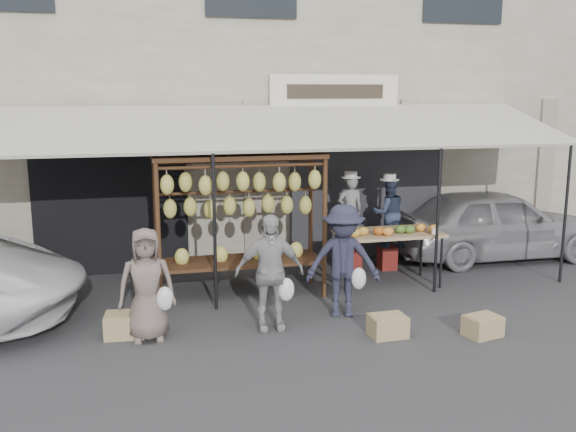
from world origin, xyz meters
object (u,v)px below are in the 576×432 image
customer_left (147,285)px  crate_near_a (388,326)px  produce_table (390,234)px  vendor_left (350,211)px  crate_far (125,325)px  customer_mid (269,272)px  crate_near_b (483,326)px  vendor_right (389,213)px  banana_rack (240,197)px  sedan (495,223)px  customer_right (343,261)px

customer_left → crate_near_a: 3.17m
produce_table → vendor_left: size_ratio=1.39×
produce_table → crate_far: bearing=-163.3°
vendor_left → customer_mid: size_ratio=0.78×
customer_left → crate_near_a: (3.05, -0.63, -0.60)m
customer_left → crate_near_b: bearing=-12.1°
produce_table → vendor_right: 1.01m
banana_rack → produce_table: bearing=-0.6°
crate_near_a → sedan: 4.80m
sedan → banana_rack: bearing=103.2°
customer_right → crate_near_b: 2.05m
customer_mid → customer_right: (1.12, 0.25, 0.02)m
banana_rack → vendor_right: banana_rack is taller
customer_left → crate_near_a: bearing=-11.7°
crate_near_b → crate_far: bearing=166.5°
customer_right → crate_near_a: size_ratio=3.45×
customer_right → banana_rack: bearing=150.1°
sedan → vendor_left: bearing=95.9°
vendor_left → vendor_right: (0.74, 0.05, -0.08)m
crate_near_a → produce_table: bearing=67.3°
customer_mid → vendor_right: bearing=43.7°
vendor_left → crate_near_b: bearing=104.7°
produce_table → customer_mid: 2.73m
banana_rack → produce_table: 2.56m
vendor_right → sedan: size_ratio=0.31×
customer_mid → vendor_left: bearing=52.4°
sedan → crate_near_a: bearing=133.4°
customer_mid → sedan: bearing=29.8°
vendor_right → crate_far: size_ratio=2.44×
vendor_right → sedan: bearing=-170.4°
crate_near_a → crate_far: 3.44m
vendor_left → customer_mid: vendor_left is taller
crate_near_b → banana_rack: bearing=139.6°
produce_table → customer_mid: (-2.32, -1.45, -0.09)m
customer_left → customer_right: size_ratio=0.91×
customer_mid → crate_near_a: customer_mid is taller
banana_rack → sedan: banana_rack is taller
crate_near_b → crate_far: size_ratio=0.88×
customer_right → crate_near_b: size_ratio=3.58×
banana_rack → vendor_left: 2.29m
vendor_left → crate_far: bearing=31.3°
banana_rack → customer_mid: 1.67m
crate_far → sedan: (6.85, 2.43, 0.53)m
vendor_left → customer_left: (-3.54, -2.34, -0.38)m
produce_table → customer_left: 4.18m
crate_far → vendor_right: bearing=25.7°
banana_rack → customer_mid: (0.14, -1.47, -0.78)m
produce_table → customer_left: size_ratio=1.15×
crate_near_a → sedan: size_ratio=0.12×
customer_left → customer_mid: (1.60, 0.00, 0.05)m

